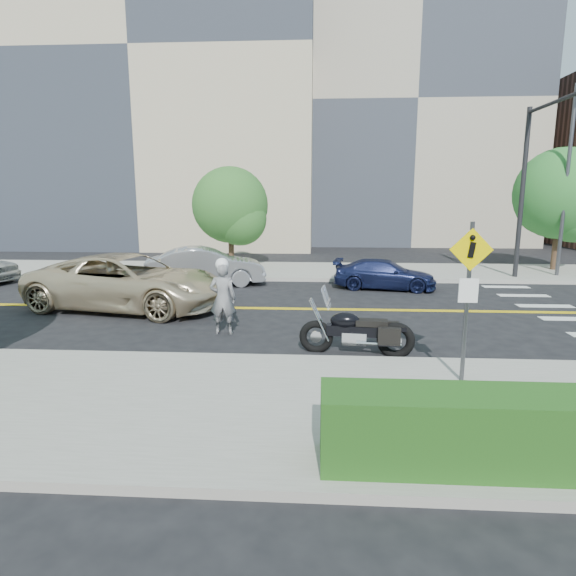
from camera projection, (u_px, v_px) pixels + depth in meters
The scene contains 15 objects.
ground_plane at pixel (273, 309), 15.61m from camera, with size 120.00×120.00×0.00m, color black.
sidewalk_near at pixel (232, 405), 8.24m from camera, with size 60.00×5.00×0.15m, color #9E9B91.
sidewalk_far at pixel (287, 271), 22.95m from camera, with size 60.00×5.00×0.15m, color #9E9B91.
building_left at pixel (164, 73), 35.41m from camera, with size 22.00×14.00×25.00m, color tan.
building_mid at pixel (401, 115), 38.72m from camera, with size 18.00×14.00×20.00m, color #A39984.
lamp_post at pixel (566, 183), 20.47m from camera, with size 0.16×0.16×8.00m, color #4C4C51.
traffic_light at pixel (534, 168), 19.10m from camera, with size 0.28×4.50×7.00m.
pedestrian_sign at pixel (468, 287), 8.80m from camera, with size 0.78×0.08×3.00m.
motorcyclist at pixel (223, 296), 12.58m from camera, with size 0.71×0.48×2.03m.
motorcycle at pixel (357, 321), 11.03m from camera, with size 2.55×0.78×1.55m, color black, non-canonical shape.
suv at pixel (129, 282), 15.41m from camera, with size 2.95×6.39×1.78m, color #C7B592.
parked_car_silver at pixel (206, 266), 19.49m from camera, with size 1.65×4.73×1.56m, color #95969C.
parked_car_blue at pixel (384, 274), 18.82m from camera, with size 1.60×3.94×1.14m, color #19214C.
tree_far_a at pixel (230, 205), 23.11m from camera, with size 3.65×3.65×4.98m.
tree_far_b at pixel (561, 194), 22.23m from camera, with size 4.18×4.18×5.79m.
Camera 1 is at (1.43, -15.14, 3.61)m, focal length 30.00 mm.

